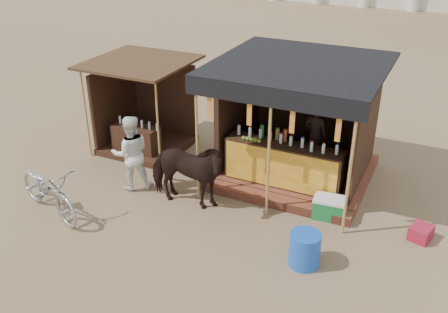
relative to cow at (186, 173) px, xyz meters
name	(u,v)px	position (x,y,z in m)	size (l,w,h in m)	color
ground	(188,241)	(0.66, -1.14, -0.77)	(120.00, 120.00, 0.00)	#846B4C
main_stall	(297,137)	(1.68, 2.22, 0.25)	(3.60, 3.61, 2.78)	brown
secondary_stall	(141,116)	(-2.51, 2.10, 0.08)	(2.40, 2.40, 2.38)	#3B2215
cow	(186,173)	(0.00, 0.00, 0.00)	(0.83, 1.83, 1.54)	black
motorbike	(48,190)	(-2.40, -1.49, -0.22)	(0.73, 2.10, 1.11)	#A0A0A8
bystander	(131,153)	(-1.46, 0.13, 0.10)	(0.85, 0.66, 1.74)	white
blue_barrel	(305,249)	(2.86, -0.83, -0.45)	(0.56, 0.56, 0.65)	blue
red_crate	(421,233)	(4.66, 0.86, -0.63)	(0.37, 0.43, 0.28)	maroon
cooler	(329,208)	(2.87, 0.84, -0.54)	(0.68, 0.50, 0.46)	#186F34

